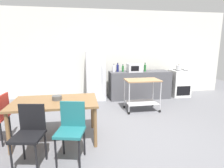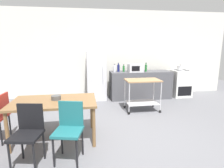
{
  "view_description": "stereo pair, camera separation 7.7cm",
  "coord_description": "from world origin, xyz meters",
  "px_view_note": "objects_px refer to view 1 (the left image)",
  "views": [
    {
      "loc": [
        -1.03,
        -3.2,
        1.72
      ],
      "look_at": [
        -0.27,
        1.2,
        0.8
      ],
      "focal_mm": 29.69,
      "sensor_mm": 36.0,
      "label": 1
    },
    {
      "loc": [
        -0.95,
        -3.21,
        1.72
      ],
      "look_at": [
        -0.27,
        1.2,
        0.8
      ],
      "focal_mm": 29.69,
      "sensor_mm": 36.0,
      "label": 2
    }
  ],
  "objects_px": {
    "fruit_bowl": "(57,98)",
    "bottle_vinegar": "(118,68)",
    "kitchen_cart": "(142,90)",
    "dining_table": "(55,105)",
    "kettle": "(179,68)",
    "bottle_soda": "(123,69)",
    "bottle_soy_sauce": "(114,69)",
    "refrigerator": "(96,76)",
    "bottle_olive_oil": "(145,68)",
    "chair_teal": "(71,127)",
    "microwave": "(135,68)",
    "stove_oven": "(179,83)",
    "chair_black": "(30,131)"
  },
  "relations": [
    {
      "from": "kitchen_cart",
      "to": "dining_table",
      "type": "bearing_deg",
      "value": -148.67
    },
    {
      "from": "chair_black",
      "to": "microwave",
      "type": "relative_size",
      "value": 1.93
    },
    {
      "from": "kitchen_cart",
      "to": "bottle_soda",
      "type": "distance_m",
      "value": 1.31
    },
    {
      "from": "dining_table",
      "to": "bottle_soy_sauce",
      "type": "distance_m",
      "value": 2.92
    },
    {
      "from": "bottle_soda",
      "to": "bottle_olive_oil",
      "type": "bearing_deg",
      "value": -5.57
    },
    {
      "from": "refrigerator",
      "to": "kitchen_cart",
      "type": "height_order",
      "value": "refrigerator"
    },
    {
      "from": "bottle_soda",
      "to": "fruit_bowl",
      "type": "bearing_deg",
      "value": -126.53
    },
    {
      "from": "bottle_soy_sauce",
      "to": "bottle_soda",
      "type": "xyz_separation_m",
      "value": [
        0.3,
        0.01,
        -0.0
      ]
    },
    {
      "from": "chair_teal",
      "to": "bottle_soda",
      "type": "xyz_separation_m",
      "value": [
        1.52,
        3.15,
        0.48
      ]
    },
    {
      "from": "kettle",
      "to": "microwave",
      "type": "bearing_deg",
      "value": -179.46
    },
    {
      "from": "stove_oven",
      "to": "bottle_soda",
      "type": "distance_m",
      "value": 2.09
    },
    {
      "from": "refrigerator",
      "to": "bottle_olive_oil",
      "type": "height_order",
      "value": "refrigerator"
    },
    {
      "from": "chair_teal",
      "to": "kitchen_cart",
      "type": "distance_m",
      "value": 2.63
    },
    {
      "from": "kitchen_cart",
      "to": "bottle_soy_sauce",
      "type": "bearing_deg",
      "value": 114.62
    },
    {
      "from": "dining_table",
      "to": "refrigerator",
      "type": "bearing_deg",
      "value": 69.66
    },
    {
      "from": "kitchen_cart",
      "to": "bottle_soda",
      "type": "xyz_separation_m",
      "value": [
        -0.25,
        1.21,
        0.42
      ]
    },
    {
      "from": "bottle_soda",
      "to": "kettle",
      "type": "xyz_separation_m",
      "value": [
        1.9,
        -0.1,
        0.0
      ]
    },
    {
      "from": "microwave",
      "to": "fruit_bowl",
      "type": "bearing_deg",
      "value": -132.99
    },
    {
      "from": "chair_black",
      "to": "kitchen_cart",
      "type": "distance_m",
      "value": 3.07
    },
    {
      "from": "kitchen_cart",
      "to": "kettle",
      "type": "relative_size",
      "value": 3.8
    },
    {
      "from": "chair_teal",
      "to": "fruit_bowl",
      "type": "relative_size",
      "value": 5.08
    },
    {
      "from": "dining_table",
      "to": "kettle",
      "type": "xyz_separation_m",
      "value": [
        3.73,
        2.38,
        0.33
      ]
    },
    {
      "from": "dining_table",
      "to": "bottle_vinegar",
      "type": "xyz_separation_m",
      "value": [
        1.66,
        2.51,
        0.35
      ]
    },
    {
      "from": "chair_black",
      "to": "bottle_soy_sauce",
      "type": "bearing_deg",
      "value": 70.79
    },
    {
      "from": "bottle_olive_oil",
      "to": "fruit_bowl",
      "type": "height_order",
      "value": "bottle_olive_oil"
    },
    {
      "from": "fruit_bowl",
      "to": "kettle",
      "type": "xyz_separation_m",
      "value": [
        3.7,
        2.33,
        0.21
      ]
    },
    {
      "from": "chair_black",
      "to": "bottle_vinegar",
      "type": "distance_m",
      "value": 3.78
    },
    {
      "from": "bottle_soda",
      "to": "kettle",
      "type": "distance_m",
      "value": 1.9
    },
    {
      "from": "stove_oven",
      "to": "refrigerator",
      "type": "xyz_separation_m",
      "value": [
        -2.9,
        0.08,
        0.32
      ]
    },
    {
      "from": "chair_black",
      "to": "microwave",
      "type": "xyz_separation_m",
      "value": [
        2.47,
        3.07,
        0.51
      ]
    },
    {
      "from": "fruit_bowl",
      "to": "chair_teal",
      "type": "bearing_deg",
      "value": -69.16
    },
    {
      "from": "refrigerator",
      "to": "microwave",
      "type": "xyz_separation_m",
      "value": [
        1.24,
        -0.19,
        0.25
      ]
    },
    {
      "from": "bottle_soda",
      "to": "fruit_bowl",
      "type": "relative_size",
      "value": 1.34
    },
    {
      "from": "fruit_bowl",
      "to": "bottle_vinegar",
      "type": "bearing_deg",
      "value": 56.44
    },
    {
      "from": "chair_teal",
      "to": "bottle_soda",
      "type": "height_order",
      "value": "bottle_soda"
    },
    {
      "from": "dining_table",
      "to": "stove_oven",
      "type": "xyz_separation_m",
      "value": [
        3.85,
        2.48,
        -0.22
      ]
    },
    {
      "from": "bottle_olive_oil",
      "to": "chair_black",
      "type": "bearing_deg",
      "value": -132.33
    },
    {
      "from": "stove_oven",
      "to": "bottle_vinegar",
      "type": "height_order",
      "value": "bottle_vinegar"
    },
    {
      "from": "dining_table",
      "to": "chair_black",
      "type": "xyz_separation_m",
      "value": [
        -0.28,
        -0.7,
        -0.15
      ]
    },
    {
      "from": "stove_oven",
      "to": "chair_black",
      "type": "bearing_deg",
      "value": -142.37
    },
    {
      "from": "refrigerator",
      "to": "bottle_soy_sauce",
      "type": "relative_size",
      "value": 6.31
    },
    {
      "from": "refrigerator",
      "to": "kettle",
      "type": "distance_m",
      "value": 2.8
    },
    {
      "from": "chair_black",
      "to": "bottle_soda",
      "type": "height_order",
      "value": "bottle_soda"
    },
    {
      "from": "bottle_soda",
      "to": "stove_oven",
      "type": "bearing_deg",
      "value": 0.07
    },
    {
      "from": "microwave",
      "to": "stove_oven",
      "type": "bearing_deg",
      "value": 3.9
    },
    {
      "from": "chair_teal",
      "to": "bottle_vinegar",
      "type": "xyz_separation_m",
      "value": [
        1.36,
        3.18,
        0.5
      ]
    },
    {
      "from": "refrigerator",
      "to": "bottle_vinegar",
      "type": "bearing_deg",
      "value": -4.28
    },
    {
      "from": "stove_oven",
      "to": "refrigerator",
      "type": "relative_size",
      "value": 0.59
    },
    {
      "from": "kitchen_cart",
      "to": "bottle_soy_sauce",
      "type": "xyz_separation_m",
      "value": [
        -0.55,
        1.2,
        0.43
      ]
    },
    {
      "from": "bottle_soda",
      "to": "bottle_soy_sauce",
      "type": "bearing_deg",
      "value": -178.26
    }
  ]
}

